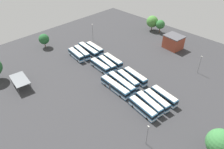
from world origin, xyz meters
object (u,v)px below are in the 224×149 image
(bus_row0_slot0, at_px, (76,55))
(bus_row3_slot1, at_px, (149,104))
(depot_building, at_px, (173,42))
(maintenance_shelter, at_px, (20,80))
(tree_north_edge, at_px, (152,22))
(bus_row2_slot1, at_px, (121,83))
(lamp_post_by_building, at_px, (200,64))
(bus_row3_slot0, at_px, (142,108))
(lamp_post_mid_lot, at_px, (93,32))
(bus_row1_slot3, at_px, (113,61))
(bus_row3_slot2, at_px, (157,100))
(bus_row0_slot1, at_px, (82,53))
(bus_row0_slot3, at_px, (95,48))
(bus_row1_slot2, at_px, (107,64))
(lamp_post_near_entrance, at_px, (147,134))
(bus_row3_slot3, at_px, (164,96))
(tree_northwest, at_px, (44,39))
(tree_northeast, at_px, (160,24))
(bus_row2_slot0, at_px, (115,87))
(bus_row2_slot2, at_px, (128,80))
(tree_south_edge, at_px, (220,143))
(bus_row0_slot2, at_px, (88,50))
(bus_row1_slot1, at_px, (100,66))
(bus_row2_slot3, at_px, (135,77))

(bus_row0_slot0, height_order, bus_row3_slot1, same)
(depot_building, xyz_separation_m, maintenance_shelter, (-24.36, -68.74, -0.02))
(maintenance_shelter, distance_m, tree_north_edge, 79.07)
(bus_row2_slot1, relative_size, lamp_post_by_building, 1.74)
(bus_row3_slot0, xyz_separation_m, bus_row3_slot1, (0.18, 3.42, 0.00))
(bus_row3_slot0, bearing_deg, lamp_post_mid_lot, 155.81)
(bus_row1_slot3, relative_size, bus_row3_slot2, 1.01)
(bus_row0_slot1, relative_size, bus_row0_slot3, 1.02)
(bus_row1_slot2, xyz_separation_m, lamp_post_near_entrance, (36.93, -19.83, 2.39))
(bus_row3_slot3, height_order, tree_northwest, tree_northwest)
(bus_row1_slot2, xyz_separation_m, bus_row3_slot3, (29.88, -0.51, -0.00))
(bus_row3_slot2, bearing_deg, tree_northeast, 123.84)
(tree_north_edge, bearing_deg, depot_building, -26.24)
(bus_row0_slot0, height_order, bus_row3_slot0, same)
(bus_row2_slot0, xyz_separation_m, bus_row2_slot2, (0.41, 6.87, -0.00))
(lamp_post_near_entrance, distance_m, tree_south_edge, 18.73)
(bus_row0_slot0, height_order, bus_row0_slot2, same)
(lamp_post_near_entrance, bearing_deg, bus_row0_slot2, 157.16)
(bus_row1_slot1, relative_size, bus_row3_slot2, 1.01)
(bus_row2_slot1, bearing_deg, bus_row1_slot1, 171.37)
(bus_row1_slot3, xyz_separation_m, bus_row3_slot1, (28.23, -10.78, 0.00))
(bus_row2_slot1, relative_size, lamp_post_near_entrance, 1.89)
(bus_row1_slot2, relative_size, tree_northwest, 1.58)
(bus_row0_slot2, distance_m, bus_row2_slot2, 29.61)
(bus_row0_slot0, height_order, depot_building, depot_building)
(bus_row3_slot2, relative_size, lamp_post_by_building, 1.37)
(bus_row2_slot1, xyz_separation_m, tree_south_edge, (38.96, -4.31, 4.09))
(bus_row1_slot1, relative_size, lamp_post_mid_lot, 1.23)
(bus_row3_slot1, distance_m, lamp_post_mid_lot, 56.38)
(depot_building, bearing_deg, tree_northeast, 145.37)
(bus_row2_slot3, distance_m, bus_row3_slot2, 15.41)
(bus_row0_slot1, height_order, maintenance_shelter, maintenance_shelter)
(bus_row2_slot0, xyz_separation_m, bus_row3_slot2, (15.57, 4.89, -0.00))
(bus_row3_slot0, distance_m, tree_south_edge, 24.86)
(bus_row3_slot0, distance_m, bus_row3_slot1, 3.43)
(bus_row3_slot0, relative_size, bus_row3_slot1, 0.98)
(bus_row0_slot3, xyz_separation_m, bus_row3_slot3, (44.09, -5.85, -0.00))
(bus_row1_slot1, xyz_separation_m, depot_building, (11.45, 39.14, 1.62))
(bus_row2_slot0, height_order, bus_row2_slot2, same)
(bus_row2_slot1, relative_size, bus_row3_slot1, 1.21)
(maintenance_shelter, bearing_deg, bus_row2_slot0, 41.22)
(bus_row1_slot3, bearing_deg, bus_row1_slot2, -92.36)
(bus_row0_slot0, bearing_deg, lamp_post_near_entrance, -15.87)
(bus_row1_slot2, bearing_deg, bus_row1_slot3, 87.64)
(lamp_post_by_building, bearing_deg, tree_north_edge, 151.56)
(bus_row0_slot0, distance_m, bus_row2_slot1, 29.38)
(bus_row1_slot3, bearing_deg, tree_south_edge, -14.30)
(bus_row2_slot2, relative_size, tree_south_edge, 1.23)
(bus_row0_slot2, relative_size, bus_row1_slot1, 1.26)
(bus_row2_slot1, relative_size, bus_row3_slot2, 1.27)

